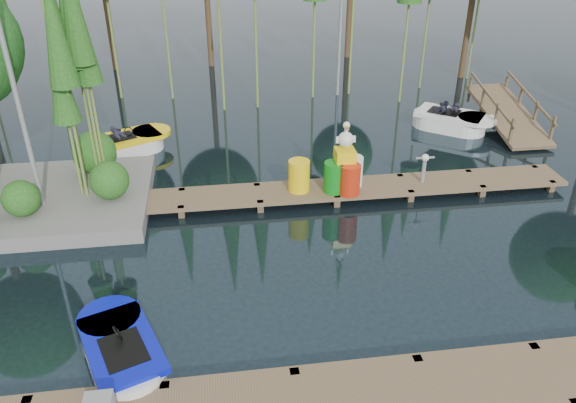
{
  "coord_description": "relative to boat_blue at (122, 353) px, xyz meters",
  "views": [
    {
      "loc": [
        -1.05,
        -10.6,
        7.39
      ],
      "look_at": [
        0.5,
        0.5,
        1.1
      ],
      "focal_mm": 35.0,
      "sensor_mm": 36.0,
      "label": 1
    }
  ],
  "objects": [
    {
      "name": "ground_plane",
      "position": [
        2.93,
        2.98,
        -0.25
      ],
      "size": [
        90.0,
        90.0,
        0.0
      ],
      "primitive_type": "plane",
      "color": "#1A2831"
    },
    {
      "name": "far_dock",
      "position": [
        3.93,
        5.48,
        -0.02
      ],
      "size": [
        15.0,
        1.2,
        0.5
      ],
      "color": "brown",
      "rests_on": "ground"
    },
    {
      "name": "lamp_island",
      "position": [
        -2.57,
        5.48,
        4.01
      ],
      "size": [
        0.3,
        0.3,
        7.25
      ],
      "color": "gray",
      "rests_on": "ground"
    },
    {
      "name": "ramp",
      "position": [
        11.93,
        9.49,
        0.34
      ],
      "size": [
        1.5,
        3.94,
        1.49
      ],
      "color": "brown",
      "rests_on": "ground"
    },
    {
      "name": "boat_blue",
      "position": [
        0.0,
        0.0,
        0.0
      ],
      "size": [
        1.98,
        2.78,
        0.85
      ],
      "rotation": [
        0.0,
        0.0,
        0.37
      ],
      "color": "white",
      "rests_on": "ground"
    },
    {
      "name": "boat_yellow_far",
      "position": [
        -0.91,
        9.3,
        0.04
      ],
      "size": [
        2.98,
        2.31,
        1.36
      ],
      "rotation": [
        0.0,
        0.0,
        0.11
      ],
      "color": "white",
      "rests_on": "ground"
    },
    {
      "name": "boat_white_far",
      "position": [
        10.03,
        9.79,
        0.05
      ],
      "size": [
        3.02,
        2.75,
        1.34
      ],
      "rotation": [
        0.0,
        0.0,
        0.04
      ],
      "color": "white",
      "rests_on": "ground"
    },
    {
      "name": "yellow_barrel",
      "position": [
        4.01,
        5.48,
        0.48
      ],
      "size": [
        0.57,
        0.57,
        0.85
      ],
      "primitive_type": "cylinder",
      "color": "yellow",
      "rests_on": "far_dock"
    },
    {
      "name": "drum_cluster",
      "position": [
        5.22,
        5.33,
        0.62
      ],
      "size": [
        1.11,
        1.02,
        1.92
      ],
      "color": "#0E7F17",
      "rests_on": "far_dock"
    },
    {
      "name": "seagull_post",
      "position": [
        7.45,
        5.48,
        0.62
      ],
      "size": [
        0.52,
        0.28,
        0.83
      ],
      "color": "gray",
      "rests_on": "far_dock"
    }
  ]
}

